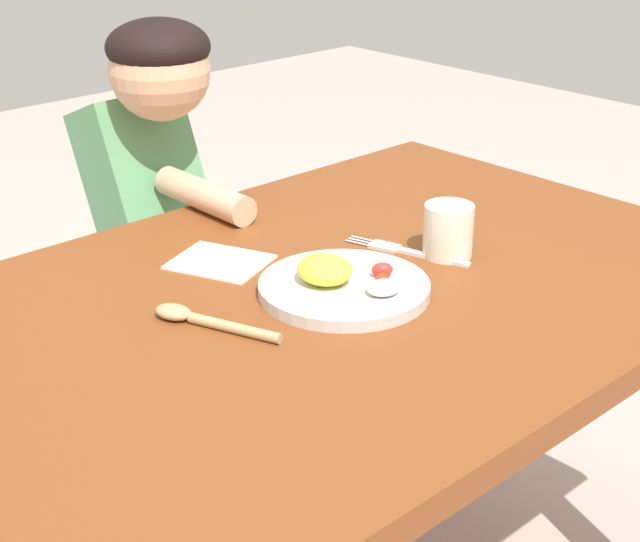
{
  "coord_description": "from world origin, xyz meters",
  "views": [
    {
      "loc": [
        -0.9,
        -0.97,
        1.38
      ],
      "look_at": [
        0.03,
        0.03,
        0.77
      ],
      "focal_mm": 54.99,
      "sensor_mm": 36.0,
      "label": 1
    }
  ],
  "objects_px": {
    "spoon": "(200,319)",
    "drinking_cup": "(448,231)",
    "fork": "(407,251)",
    "person": "(150,255)",
    "plate": "(342,284)"
  },
  "relations": [
    {
      "from": "drinking_cup",
      "to": "fork",
      "type": "bearing_deg",
      "value": 129.12
    },
    {
      "from": "plate",
      "to": "fork",
      "type": "relative_size",
      "value": 1.19
    },
    {
      "from": "drinking_cup",
      "to": "plate",
      "type": "bearing_deg",
      "value": 177.41
    },
    {
      "from": "plate",
      "to": "drinking_cup",
      "type": "distance_m",
      "value": 0.23
    },
    {
      "from": "plate",
      "to": "spoon",
      "type": "distance_m",
      "value": 0.22
    },
    {
      "from": "spoon",
      "to": "drinking_cup",
      "type": "distance_m",
      "value": 0.45
    },
    {
      "from": "fork",
      "to": "person",
      "type": "relative_size",
      "value": 0.2
    },
    {
      "from": "drinking_cup",
      "to": "person",
      "type": "bearing_deg",
      "value": 104.38
    },
    {
      "from": "fork",
      "to": "spoon",
      "type": "distance_m",
      "value": 0.4
    },
    {
      "from": "plate",
      "to": "drinking_cup",
      "type": "bearing_deg",
      "value": -2.59
    },
    {
      "from": "plate",
      "to": "fork",
      "type": "bearing_deg",
      "value": 12.32
    },
    {
      "from": "fork",
      "to": "spoon",
      "type": "height_order",
      "value": "spoon"
    },
    {
      "from": "plate",
      "to": "spoon",
      "type": "xyz_separation_m",
      "value": [
        -0.21,
        0.06,
        -0.01
      ]
    },
    {
      "from": "plate",
      "to": "drinking_cup",
      "type": "height_order",
      "value": "drinking_cup"
    },
    {
      "from": "drinking_cup",
      "to": "person",
      "type": "height_order",
      "value": "person"
    }
  ]
}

